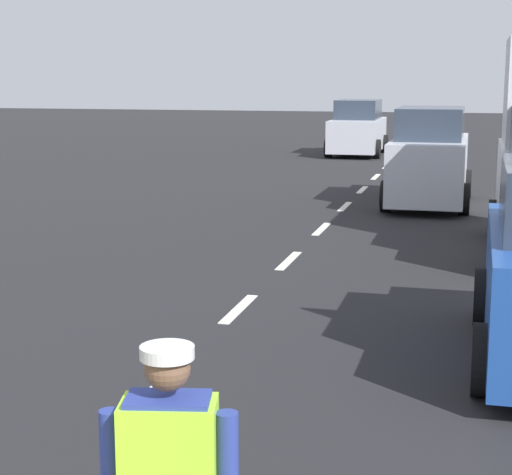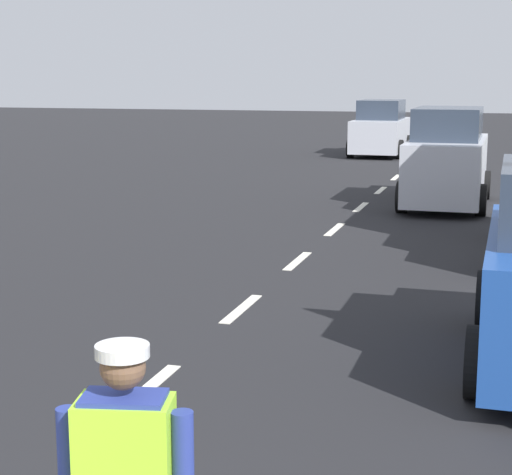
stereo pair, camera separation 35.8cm
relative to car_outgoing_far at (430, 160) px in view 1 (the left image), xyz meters
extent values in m
plane|color=black|center=(-1.79, 2.50, -1.03)|extent=(96.00, 96.00, 0.00)
cube|color=silver|center=(-1.79, -12.80, -1.02)|extent=(0.14, 1.40, 0.01)
cube|color=silver|center=(-1.79, -9.80, -1.02)|extent=(0.14, 1.40, 0.01)
cube|color=silver|center=(-1.79, -6.80, -1.02)|extent=(0.14, 1.40, 0.01)
cube|color=silver|center=(-1.79, -3.80, -1.02)|extent=(0.14, 1.40, 0.01)
cube|color=silver|center=(-1.79, -0.80, -1.02)|extent=(0.14, 1.40, 0.01)
cube|color=silver|center=(-1.79, 2.20, -1.02)|extent=(0.14, 1.40, 0.01)
cube|color=silver|center=(-1.79, 5.20, -1.02)|extent=(0.14, 1.40, 0.01)
cube|color=silver|center=(-1.79, 8.20, -1.02)|extent=(0.14, 1.40, 0.01)
cube|color=silver|center=(-1.79, 11.20, -1.02)|extent=(0.14, 1.40, 0.01)
cube|color=silver|center=(-1.79, 14.20, -1.02)|extent=(0.14, 1.40, 0.01)
cube|color=silver|center=(-1.79, 17.20, -1.02)|extent=(0.14, 1.40, 0.01)
cube|color=silver|center=(-1.79, 20.20, -1.02)|extent=(0.14, 1.40, 0.01)
cube|color=silver|center=(-1.79, 23.20, -1.02)|extent=(0.14, 1.40, 0.01)
cube|color=silver|center=(-1.79, 26.20, -1.02)|extent=(0.14, 1.40, 0.01)
cube|color=silver|center=(-1.79, 29.20, -1.02)|extent=(0.14, 1.40, 0.01)
cube|color=navy|center=(-0.32, -16.40, 0.09)|extent=(0.44, 0.32, 0.60)
cube|color=#A5EA33|center=(-0.32, -16.40, 0.11)|extent=(0.51, 0.37, 0.51)
cylinder|color=navy|center=(-0.59, -16.46, 0.04)|extent=(0.11, 0.11, 0.55)
cylinder|color=navy|center=(-0.04, -16.35, 0.04)|extent=(0.11, 0.11, 0.55)
sphere|color=brown|center=(-0.32, -16.40, 0.53)|extent=(0.22, 0.22, 0.22)
cylinder|color=silver|center=(-0.32, -16.40, 0.61)|extent=(0.26, 0.26, 0.06)
cylinder|color=black|center=(1.41, -3.76, -0.69)|extent=(0.22, 0.68, 0.68)
cylinder|color=black|center=(1.41, -6.61, -0.69)|extent=(0.22, 0.68, 0.68)
cube|color=silver|center=(0.00, 0.02, -0.18)|extent=(1.61, 4.28, 1.33)
cube|color=#2D3847|center=(0.00, -0.09, 0.83)|extent=(1.42, 2.36, 0.70)
cylinder|color=black|center=(-0.83, 1.35, -0.69)|extent=(0.22, 0.68, 0.68)
cylinder|color=black|center=(0.83, 1.35, -0.69)|extent=(0.22, 0.68, 0.68)
cylinder|color=black|center=(-0.83, -1.31, -0.69)|extent=(0.22, 0.68, 0.68)
cylinder|color=black|center=(0.83, -1.31, -0.69)|extent=(0.22, 0.68, 0.68)
cylinder|color=black|center=(1.19, -9.78, -0.69)|extent=(0.22, 0.68, 0.68)
cylinder|color=black|center=(1.19, -12.14, -0.69)|extent=(0.22, 0.68, 0.68)
cube|color=silver|center=(-3.28, 12.11, -0.27)|extent=(1.71, 3.97, 1.14)
cube|color=#2D3847|center=(-3.28, 12.21, 0.65)|extent=(1.50, 2.19, 0.70)
cylinder|color=black|center=(-2.41, 10.88, -0.69)|extent=(0.22, 0.68, 0.68)
cylinder|color=black|center=(-4.16, 10.88, -0.69)|extent=(0.22, 0.68, 0.68)
cylinder|color=black|center=(-2.41, 13.34, -0.69)|extent=(0.22, 0.68, 0.68)
cylinder|color=black|center=(-4.16, 13.34, -0.69)|extent=(0.22, 0.68, 0.68)
camera|label=1|loc=(1.05, -20.10, 1.90)|focal=61.20mm
camera|label=2|loc=(1.40, -20.01, 1.90)|focal=61.20mm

